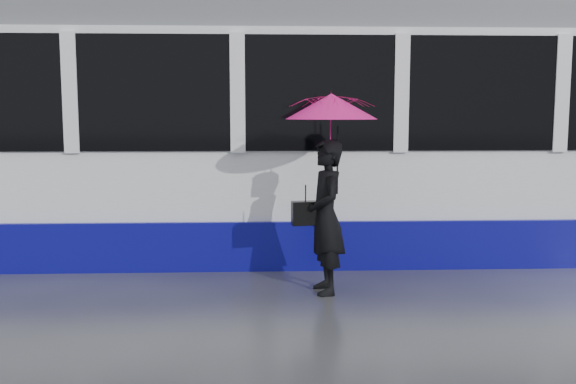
{
  "coord_description": "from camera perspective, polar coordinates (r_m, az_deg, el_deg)",
  "views": [
    {
      "loc": [
        0.29,
        -6.58,
        1.95
      ],
      "look_at": [
        0.59,
        0.38,
        1.1
      ],
      "focal_mm": 40.0,
      "sensor_mm": 36.0,
      "label": 1
    }
  ],
  "objects": [
    {
      "name": "rails",
      "position": [
        9.29,
        -4.23,
        -5.12
      ],
      "size": [
        34.0,
        1.51,
        0.02
      ],
      "color": "#3F3D38",
      "rests_on": "ground"
    },
    {
      "name": "handbag",
      "position": [
        6.97,
        1.57,
        -1.89
      ],
      "size": [
        0.31,
        0.17,
        0.44
      ],
      "rotation": [
        0.0,
        0.0,
        0.13
      ],
      "color": "black",
      "rests_on": "ground"
    },
    {
      "name": "woman",
      "position": [
        6.97,
        3.38,
        -2.23
      ],
      "size": [
        0.48,
        0.66,
        1.68
      ],
      "primitive_type": "imported",
      "rotation": [
        0.0,
        0.0,
        -1.44
      ],
      "color": "black",
      "rests_on": "ground"
    },
    {
      "name": "umbrella",
      "position": [
        6.89,
        3.86,
        6.01
      ],
      "size": [
        1.11,
        1.11,
        1.13
      ],
      "rotation": [
        0.0,
        0.0,
        0.13
      ],
      "color": "#E8138E",
      "rests_on": "ground"
    },
    {
      "name": "ground",
      "position": [
        6.87,
        -4.87,
        -9.56
      ],
      "size": [
        90.0,
        90.0,
        0.0
      ],
      "primitive_type": "plane",
      "color": "#2F2F34",
      "rests_on": "ground"
    }
  ]
}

